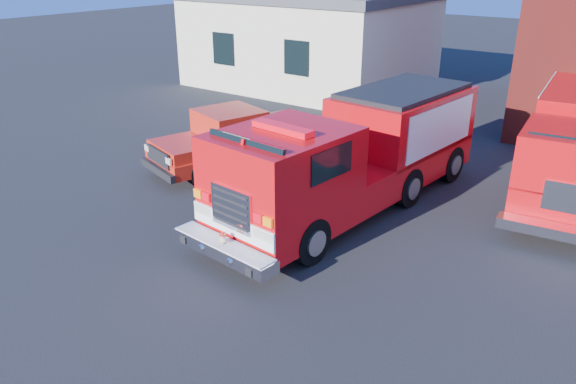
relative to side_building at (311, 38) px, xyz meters
The scene contains 4 objects.
ground 15.96m from the side_building, 55.30° to the right, with size 100.00×100.00×0.00m, color black.
side_building is the anchor object (origin of this frame).
fire_engine 14.63m from the side_building, 51.68° to the right, with size 3.29×8.96×2.70m.
pickup_truck 11.95m from the side_building, 66.56° to the right, with size 3.36×5.63×1.74m.
Camera 1 is at (6.41, -9.97, 5.93)m, focal length 35.00 mm.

